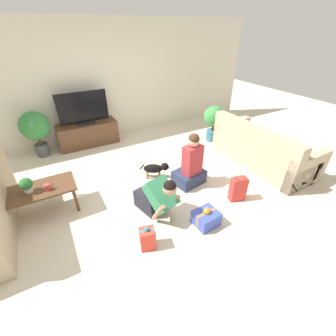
{
  "coord_description": "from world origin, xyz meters",
  "views": [
    {
      "loc": [
        -1.2,
        -2.83,
        2.42
      ],
      "look_at": [
        0.31,
        -0.13,
        0.45
      ],
      "focal_mm": 24.0,
      "sensor_mm": 36.0,
      "label": 1
    }
  ],
  "objects_px": {
    "gift_box_b": "(206,218)",
    "potted_plant_corner_right": "(214,119)",
    "potted_plant_back_left": "(35,128)",
    "gift_box_a": "(147,238)",
    "person_sitting": "(191,166)",
    "sofa_right": "(261,150)",
    "gift_bag_a": "(238,189)",
    "mug": "(48,187)",
    "tabletop_plant": "(26,185)",
    "person_kneeling": "(157,197)",
    "tv_console": "(88,134)",
    "coffee_table": "(40,192)",
    "dog": "(156,168)"
  },
  "relations": [
    {
      "from": "potted_plant_corner_right",
      "to": "gift_box_a",
      "type": "distance_m",
      "value": 3.49
    },
    {
      "from": "person_sitting",
      "to": "gift_bag_a",
      "type": "bearing_deg",
      "value": 109.47
    },
    {
      "from": "gift_box_a",
      "to": "mug",
      "type": "bearing_deg",
      "value": 127.67
    },
    {
      "from": "coffee_table",
      "to": "gift_bag_a",
      "type": "relative_size",
      "value": 2.24
    },
    {
      "from": "gift_box_a",
      "to": "gift_bag_a",
      "type": "xyz_separation_m",
      "value": [
        1.66,
        0.14,
        0.06
      ]
    },
    {
      "from": "sofa_right",
      "to": "person_kneeling",
      "type": "relative_size",
      "value": 2.56
    },
    {
      "from": "gift_box_a",
      "to": "mug",
      "type": "distance_m",
      "value": 1.61
    },
    {
      "from": "sofa_right",
      "to": "person_kneeling",
      "type": "height_order",
      "value": "sofa_right"
    },
    {
      "from": "gift_bag_a",
      "to": "tabletop_plant",
      "type": "relative_size",
      "value": 1.97
    },
    {
      "from": "person_sitting",
      "to": "mug",
      "type": "bearing_deg",
      "value": -18.86
    },
    {
      "from": "coffee_table",
      "to": "mug",
      "type": "xyz_separation_m",
      "value": [
        0.12,
        -0.09,
        0.1
      ]
    },
    {
      "from": "gift_bag_a",
      "to": "mug",
      "type": "xyz_separation_m",
      "value": [
        -2.62,
        1.1,
        0.28
      ]
    },
    {
      "from": "gift_box_b",
      "to": "potted_plant_back_left",
      "type": "bearing_deg",
      "value": 119.08
    },
    {
      "from": "tv_console",
      "to": "potted_plant_corner_right",
      "type": "bearing_deg",
      "value": -24.58
    },
    {
      "from": "gift_box_b",
      "to": "mug",
      "type": "relative_size",
      "value": 2.95
    },
    {
      "from": "potted_plant_corner_right",
      "to": "tv_console",
      "type": "bearing_deg",
      "value": 155.42
    },
    {
      "from": "gift_box_a",
      "to": "gift_bag_a",
      "type": "height_order",
      "value": "gift_bag_a"
    },
    {
      "from": "gift_box_b",
      "to": "coffee_table",
      "type": "bearing_deg",
      "value": 145.08
    },
    {
      "from": "tv_console",
      "to": "gift_box_a",
      "type": "bearing_deg",
      "value": -90.63
    },
    {
      "from": "tv_console",
      "to": "potted_plant_corner_right",
      "type": "distance_m",
      "value": 2.97
    },
    {
      "from": "tabletop_plant",
      "to": "tv_console",
      "type": "bearing_deg",
      "value": 58.76
    },
    {
      "from": "potted_plant_corner_right",
      "to": "gift_bag_a",
      "type": "relative_size",
      "value": 1.94
    },
    {
      "from": "mug",
      "to": "gift_box_a",
      "type": "bearing_deg",
      "value": -52.33
    },
    {
      "from": "sofa_right",
      "to": "gift_bag_a",
      "type": "distance_m",
      "value": 1.37
    },
    {
      "from": "dog",
      "to": "tabletop_plant",
      "type": "distance_m",
      "value": 2.03
    },
    {
      "from": "gift_box_a",
      "to": "tabletop_plant",
      "type": "xyz_separation_m",
      "value": [
        -1.2,
        1.32,
        0.42
      ]
    },
    {
      "from": "potted_plant_back_left",
      "to": "tabletop_plant",
      "type": "relative_size",
      "value": 4.37
    },
    {
      "from": "potted_plant_corner_right",
      "to": "gift_box_b",
      "type": "relative_size",
      "value": 2.41
    },
    {
      "from": "person_sitting",
      "to": "gift_box_b",
      "type": "bearing_deg",
      "value": 59.72
    },
    {
      "from": "tabletop_plant",
      "to": "potted_plant_corner_right",
      "type": "bearing_deg",
      "value": 11.65
    },
    {
      "from": "mug",
      "to": "gift_box_b",
      "type": "bearing_deg",
      "value": -34.77
    },
    {
      "from": "gift_bag_a",
      "to": "gift_box_b",
      "type": "bearing_deg",
      "value": -166.23
    },
    {
      "from": "gift_box_b",
      "to": "potted_plant_corner_right",
      "type": "bearing_deg",
      "value": 49.84
    },
    {
      "from": "potted_plant_corner_right",
      "to": "gift_box_a",
      "type": "height_order",
      "value": "potted_plant_corner_right"
    },
    {
      "from": "dog",
      "to": "gift_bag_a",
      "type": "height_order",
      "value": "gift_bag_a"
    },
    {
      "from": "gift_box_b",
      "to": "gift_bag_a",
      "type": "height_order",
      "value": "gift_bag_a"
    },
    {
      "from": "dog",
      "to": "gift_box_a",
      "type": "bearing_deg",
      "value": 178.79
    },
    {
      "from": "dog",
      "to": "tabletop_plant",
      "type": "bearing_deg",
      "value": 120.12
    },
    {
      "from": "person_kneeling",
      "to": "mug",
      "type": "relative_size",
      "value": 6.56
    },
    {
      "from": "potted_plant_corner_right",
      "to": "coffee_table",
      "type": "bearing_deg",
      "value": -168.18
    },
    {
      "from": "gift_bag_a",
      "to": "mug",
      "type": "distance_m",
      "value": 2.86
    },
    {
      "from": "potted_plant_back_left",
      "to": "tabletop_plant",
      "type": "height_order",
      "value": "potted_plant_back_left"
    },
    {
      "from": "sofa_right",
      "to": "gift_box_a",
      "type": "bearing_deg",
      "value": 105.08
    },
    {
      "from": "person_sitting",
      "to": "sofa_right",
      "type": "bearing_deg",
      "value": 166.12
    },
    {
      "from": "person_sitting",
      "to": "gift_box_b",
      "type": "distance_m",
      "value": 1.03
    },
    {
      "from": "potted_plant_back_left",
      "to": "mug",
      "type": "xyz_separation_m",
      "value": [
        0.02,
        -2.07,
        -0.14
      ]
    },
    {
      "from": "gift_box_a",
      "to": "tabletop_plant",
      "type": "height_order",
      "value": "tabletop_plant"
    },
    {
      "from": "potted_plant_corner_right",
      "to": "person_sitting",
      "type": "height_order",
      "value": "person_sitting"
    },
    {
      "from": "gift_box_a",
      "to": "potted_plant_back_left",
      "type": "bearing_deg",
      "value": 106.38
    },
    {
      "from": "person_sitting",
      "to": "gift_box_a",
      "type": "distance_m",
      "value": 1.54
    }
  ]
}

